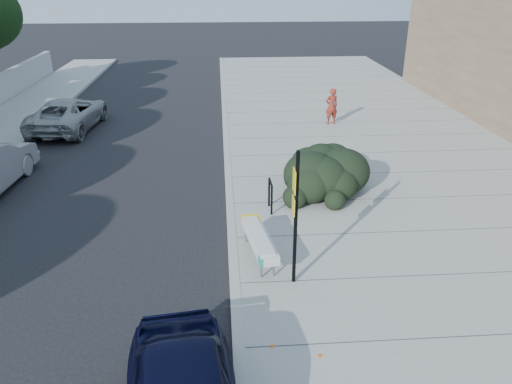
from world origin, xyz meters
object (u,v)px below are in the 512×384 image
(suv_silver, at_px, (68,114))
(pedestrian, at_px, (332,106))
(sign_post, at_px, (295,212))
(bike_rack, at_px, (270,193))
(bench, at_px, (259,239))

(suv_silver, height_order, pedestrian, pedestrian)
(sign_post, xyz_separation_m, pedestrian, (3.34, 11.81, -0.89))
(bike_rack, relative_size, pedestrian, 0.56)
(bike_rack, distance_m, sign_post, 3.68)
(bike_rack, distance_m, suv_silver, 11.78)
(bench, xyz_separation_m, bike_rack, (0.51, 2.50, 0.02))
(sign_post, height_order, suv_silver, sign_post)
(bike_rack, height_order, sign_post, sign_post)
(bike_rack, bearing_deg, suv_silver, 129.42)
(sign_post, bearing_deg, pedestrian, 74.77)
(sign_post, relative_size, pedestrian, 1.92)
(sign_post, relative_size, suv_silver, 0.61)
(bike_rack, height_order, suv_silver, suv_silver)
(sign_post, xyz_separation_m, suv_silver, (-7.91, 12.35, -1.14))
(sign_post, distance_m, pedestrian, 12.31)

